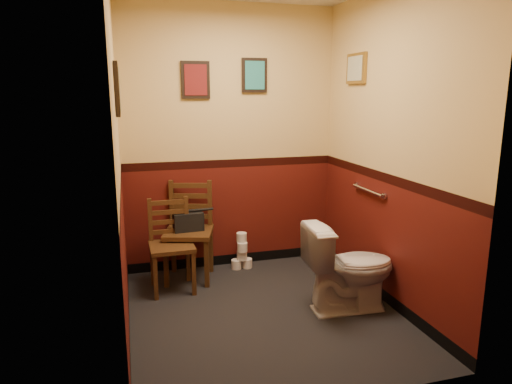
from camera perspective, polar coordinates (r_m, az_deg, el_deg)
floor at (r=3.99m, az=1.02°, el=-14.92°), size 2.20×2.40×0.00m
wall_back at (r=4.74m, az=-3.19°, el=6.50°), size 2.20×0.00×2.70m
wall_front at (r=2.48m, az=9.28°, el=1.06°), size 2.20×0.00×2.70m
wall_left at (r=3.43m, az=-16.80°, el=3.79°), size 0.00×2.40×2.70m
wall_right at (r=4.04m, az=16.24°, el=5.04°), size 0.00×2.40×2.70m
grab_bar at (r=4.30m, az=13.82°, el=0.18°), size 0.05×0.56×0.06m
framed_print_back_a at (r=4.63m, az=-7.57°, el=13.72°), size 0.28×0.04×0.36m
framed_print_back_b at (r=4.76m, az=-0.20°, el=14.38°), size 0.26×0.04×0.34m
framed_print_left at (r=3.50m, az=-16.96°, el=12.17°), size 0.04×0.30×0.38m
framed_print_right at (r=4.53m, az=12.41°, el=14.85°), size 0.04×0.34×0.28m
toilet at (r=4.00m, az=11.60°, el=-9.24°), size 0.79×0.47×0.75m
toilet_brush at (r=4.25m, az=14.21°, el=-12.47°), size 0.13×0.13×0.46m
chair_left at (r=4.37m, az=-10.56°, el=-6.54°), size 0.41×0.41×0.86m
chair_right at (r=4.58m, az=-8.34°, el=-4.85°), size 0.56×0.56×0.97m
handbag at (r=4.51m, az=-8.47°, el=-3.65°), size 0.30×0.16×0.21m
tp_stack at (r=4.86m, az=-1.78°, el=-7.69°), size 0.22×0.14×0.39m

